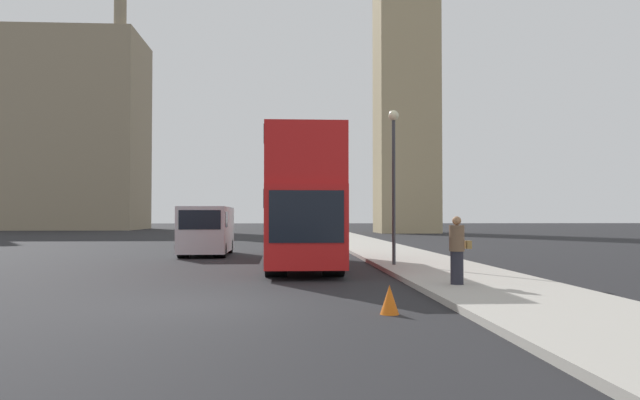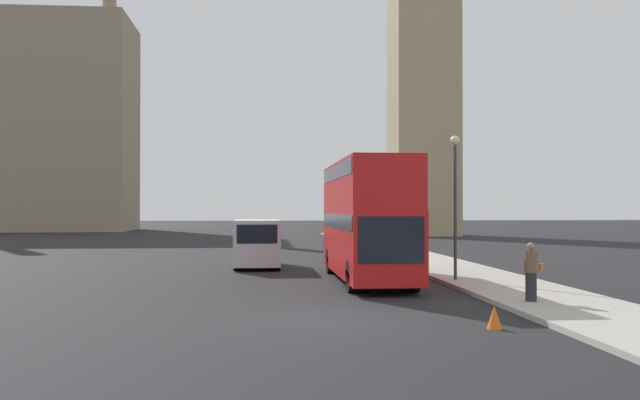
% 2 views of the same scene
% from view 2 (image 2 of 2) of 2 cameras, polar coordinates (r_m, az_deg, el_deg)
% --- Properties ---
extents(ground_plane, '(300.00, 300.00, 0.00)m').
position_cam_2_polar(ground_plane, '(18.13, 0.99, -9.67)').
color(ground_plane, black).
extents(sidewalk_strip, '(3.76, 120.00, 0.15)m').
position_cam_2_polar(sidewalk_strip, '(20.02, 21.21, -8.55)').
color(sidewalk_strip, '#ADA89E').
rests_on(sidewalk_strip, ground_plane).
extents(building_block_distant, '(22.04, 13.49, 32.90)m').
position_cam_2_polar(building_block_distant, '(97.80, -21.25, 5.65)').
color(building_block_distant, gray).
rests_on(building_block_distant, ground_plane).
extents(red_double_decker_bus, '(2.45, 10.21, 4.60)m').
position_cam_2_polar(red_double_decker_bus, '(27.61, 3.77, -1.24)').
color(red_double_decker_bus, red).
rests_on(red_double_decker_bus, ground_plane).
extents(white_van, '(2.15, 5.22, 2.28)m').
position_cam_2_polar(white_van, '(34.27, -5.05, -3.37)').
color(white_van, silver).
rests_on(white_van, ground_plane).
extents(pedestrian, '(0.54, 0.38, 1.70)m').
position_cam_2_polar(pedestrian, '(21.54, 16.55, -5.54)').
color(pedestrian, '#23232D').
rests_on(pedestrian, sidewalk_strip).
extents(street_lamp, '(0.36, 0.36, 5.43)m').
position_cam_2_polar(street_lamp, '(27.36, 10.76, 1.24)').
color(street_lamp, '#38383D').
rests_on(street_lamp, sidewalk_strip).
extents(traffic_cone, '(0.36, 0.36, 0.55)m').
position_cam_2_polar(traffic_cone, '(17.40, 13.78, -9.11)').
color(traffic_cone, orange).
rests_on(traffic_cone, ground_plane).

